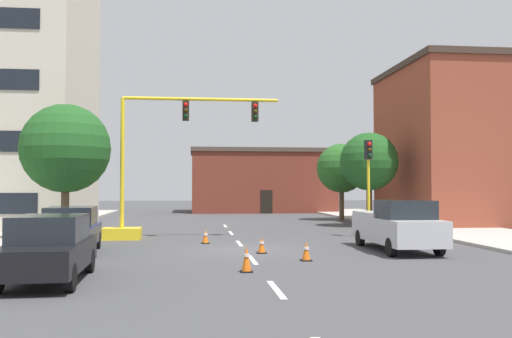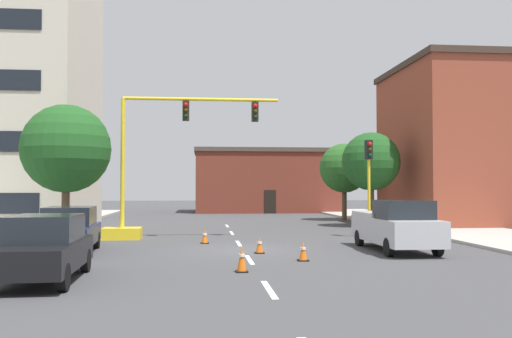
{
  "view_description": "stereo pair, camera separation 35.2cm",
  "coord_description": "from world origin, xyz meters",
  "px_view_note": "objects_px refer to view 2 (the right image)",
  "views": [
    {
      "loc": [
        -1.99,
        -21.85,
        2.49
      ],
      "look_at": [
        0.99,
        4.68,
        3.36
      ],
      "focal_mm": 38.8,
      "sensor_mm": 36.0,
      "label": 1
    },
    {
      "loc": [
        -1.64,
        -21.88,
        2.49
      ],
      "look_at": [
        0.99,
        4.68,
        3.36
      ],
      "focal_mm": 38.8,
      "sensor_mm": 36.0,
      "label": 2
    }
  ],
  "objects_px": {
    "traffic_cone_roadside_b": "(259,245)",
    "traffic_cone_roadside_d": "(205,237)",
    "tree_right_mid": "(371,162)",
    "traffic_signal_gantry": "(144,193)",
    "traffic_light_pole_right": "(369,166)",
    "traffic_cone_roadside_c": "(242,259)",
    "traffic_cone_roadside_a": "(303,251)",
    "sedan_navy_mid_left": "(70,229)",
    "tree_left_near": "(66,149)",
    "tree_right_far": "(344,168)",
    "sedan_black_near_left": "(44,248)",
    "pickup_truck_silver": "(396,226)"
  },
  "relations": [
    {
      "from": "tree_left_near",
      "to": "traffic_cone_roadside_a",
      "type": "height_order",
      "value": "tree_left_near"
    },
    {
      "from": "tree_left_near",
      "to": "tree_right_mid",
      "type": "height_order",
      "value": "tree_left_near"
    },
    {
      "from": "pickup_truck_silver",
      "to": "traffic_cone_roadside_c",
      "type": "relative_size",
      "value": 7.05
    },
    {
      "from": "traffic_cone_roadside_c",
      "to": "traffic_cone_roadside_b",
      "type": "bearing_deg",
      "value": 77.54
    },
    {
      "from": "traffic_cone_roadside_d",
      "to": "tree_right_mid",
      "type": "bearing_deg",
      "value": 41.4
    },
    {
      "from": "pickup_truck_silver",
      "to": "sedan_black_near_left",
      "type": "bearing_deg",
      "value": -153.52
    },
    {
      "from": "sedan_black_near_left",
      "to": "traffic_cone_roadside_d",
      "type": "xyz_separation_m",
      "value": [
        4.29,
        9.41,
        -0.59
      ]
    },
    {
      "from": "traffic_cone_roadside_c",
      "to": "traffic_cone_roadside_a",
      "type": "bearing_deg",
      "value": 45.0
    },
    {
      "from": "tree_right_mid",
      "to": "sedan_black_near_left",
      "type": "distance_m",
      "value": 23.94
    },
    {
      "from": "traffic_cone_roadside_d",
      "to": "sedan_black_near_left",
      "type": "bearing_deg",
      "value": -114.51
    },
    {
      "from": "traffic_cone_roadside_b",
      "to": "traffic_cone_roadside_d",
      "type": "height_order",
      "value": "traffic_cone_roadside_d"
    },
    {
      "from": "sedan_navy_mid_left",
      "to": "traffic_cone_roadside_d",
      "type": "bearing_deg",
      "value": 31.2
    },
    {
      "from": "traffic_signal_gantry",
      "to": "tree_left_near",
      "type": "distance_m",
      "value": 4.12
    },
    {
      "from": "traffic_light_pole_right",
      "to": "sedan_black_near_left",
      "type": "bearing_deg",
      "value": -137.25
    },
    {
      "from": "traffic_cone_roadside_c",
      "to": "traffic_cone_roadside_d",
      "type": "xyz_separation_m",
      "value": [
        -1.03,
        8.35,
        -0.07
      ]
    },
    {
      "from": "tree_right_far",
      "to": "traffic_cone_roadside_c",
      "type": "relative_size",
      "value": 7.5
    },
    {
      "from": "sedan_black_near_left",
      "to": "tree_left_near",
      "type": "bearing_deg",
      "value": 100.66
    },
    {
      "from": "tree_right_far",
      "to": "pickup_truck_silver",
      "type": "distance_m",
      "value": 20.01
    },
    {
      "from": "traffic_light_pole_right",
      "to": "traffic_cone_roadside_d",
      "type": "xyz_separation_m",
      "value": [
        -8.07,
        -2.02,
        -3.23
      ]
    },
    {
      "from": "sedan_navy_mid_left",
      "to": "traffic_cone_roadside_d",
      "type": "relative_size",
      "value": 7.49
    },
    {
      "from": "traffic_signal_gantry",
      "to": "tree_right_far",
      "type": "bearing_deg",
      "value": 45.55
    },
    {
      "from": "traffic_cone_roadside_d",
      "to": "traffic_cone_roadside_c",
      "type": "bearing_deg",
      "value": -82.99
    },
    {
      "from": "tree_left_near",
      "to": "sedan_navy_mid_left",
      "type": "xyz_separation_m",
      "value": [
        1.3,
        -4.83,
        -3.36
      ]
    },
    {
      "from": "sedan_navy_mid_left",
      "to": "tree_right_mid",
      "type": "bearing_deg",
      "value": 38.34
    },
    {
      "from": "tree_right_far",
      "to": "sedan_black_near_left",
      "type": "xyz_separation_m",
      "value": [
        -14.78,
        -25.37,
        -3.0
      ]
    },
    {
      "from": "pickup_truck_silver",
      "to": "traffic_cone_roadside_a",
      "type": "xyz_separation_m",
      "value": [
        -4.14,
        -2.53,
        -0.65
      ]
    },
    {
      "from": "pickup_truck_silver",
      "to": "sedan_navy_mid_left",
      "type": "height_order",
      "value": "pickup_truck_silver"
    },
    {
      "from": "tree_right_mid",
      "to": "traffic_signal_gantry",
      "type": "bearing_deg",
      "value": -152.73
    },
    {
      "from": "traffic_light_pole_right",
      "to": "sedan_navy_mid_left",
      "type": "height_order",
      "value": "traffic_light_pole_right"
    },
    {
      "from": "tree_right_mid",
      "to": "sedan_navy_mid_left",
      "type": "xyz_separation_m",
      "value": [
        -15.53,
        -12.28,
        -3.19
      ]
    },
    {
      "from": "sedan_navy_mid_left",
      "to": "traffic_cone_roadside_d",
      "type": "height_order",
      "value": "sedan_navy_mid_left"
    },
    {
      "from": "sedan_black_near_left",
      "to": "sedan_navy_mid_left",
      "type": "bearing_deg",
      "value": 97.21
    },
    {
      "from": "sedan_navy_mid_left",
      "to": "tree_left_near",
      "type": "bearing_deg",
      "value": 105.06
    },
    {
      "from": "pickup_truck_silver",
      "to": "traffic_cone_roadside_d",
      "type": "distance_m",
      "value": 8.25
    },
    {
      "from": "traffic_signal_gantry",
      "to": "traffic_cone_roadside_c",
      "type": "xyz_separation_m",
      "value": [
        3.89,
        -10.69,
        -1.83
      ]
    },
    {
      "from": "traffic_signal_gantry",
      "to": "traffic_cone_roadside_a",
      "type": "height_order",
      "value": "traffic_signal_gantry"
    },
    {
      "from": "tree_left_near",
      "to": "sedan_black_near_left",
      "type": "xyz_separation_m",
      "value": [
        2.1,
        -11.16,
        -3.36
      ]
    },
    {
      "from": "traffic_cone_roadside_c",
      "to": "traffic_cone_roadside_d",
      "type": "bearing_deg",
      "value": 97.01
    },
    {
      "from": "traffic_light_pole_right",
      "to": "traffic_cone_roadside_c",
      "type": "relative_size",
      "value": 6.26
    },
    {
      "from": "sedan_navy_mid_left",
      "to": "traffic_light_pole_right",
      "type": "bearing_deg",
      "value": 21.17
    },
    {
      "from": "tree_right_mid",
      "to": "traffic_cone_roadside_b",
      "type": "bearing_deg",
      "value": -122.81
    },
    {
      "from": "traffic_cone_roadside_c",
      "to": "sedan_navy_mid_left",
      "type": "bearing_deg",
      "value": 139.28
    },
    {
      "from": "traffic_cone_roadside_d",
      "to": "pickup_truck_silver",
      "type": "bearing_deg",
      "value": -25.92
    },
    {
      "from": "traffic_cone_roadside_b",
      "to": "traffic_cone_roadside_d",
      "type": "bearing_deg",
      "value": 117.66
    },
    {
      "from": "traffic_signal_gantry",
      "to": "traffic_cone_roadside_d",
      "type": "bearing_deg",
      "value": -39.2
    },
    {
      "from": "tree_right_far",
      "to": "pickup_truck_silver",
      "type": "bearing_deg",
      "value": -99.01
    },
    {
      "from": "tree_right_mid",
      "to": "tree_left_near",
      "type": "bearing_deg",
      "value": -156.11
    },
    {
      "from": "tree_left_near",
      "to": "traffic_cone_roadside_b",
      "type": "relative_size",
      "value": 10.32
    },
    {
      "from": "tree_right_far",
      "to": "tree_right_mid",
      "type": "relative_size",
      "value": 0.97
    },
    {
      "from": "tree_left_near",
      "to": "traffic_cone_roadside_c",
      "type": "height_order",
      "value": "tree_left_near"
    }
  ]
}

